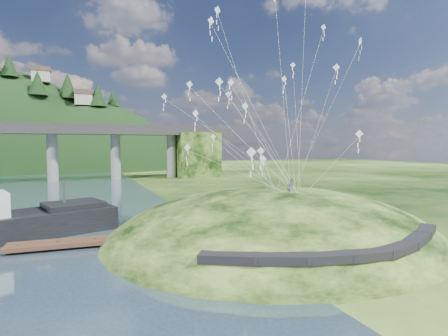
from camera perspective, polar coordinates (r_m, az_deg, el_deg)
name	(u,v)px	position (r m, az deg, el deg)	size (l,w,h in m)	color
ground	(209,251)	(32.33, -2.46, -13.34)	(320.00, 320.00, 0.00)	black
grass_hill	(274,250)	(37.85, 8.18, -13.17)	(36.00, 32.00, 13.00)	black
footpath	(353,248)	(27.51, 20.26, -12.15)	(22.29, 5.84, 0.83)	black
bridge	(7,144)	(100.25, -31.97, 3.36)	(160.00, 11.00, 15.00)	#2D2B2B
wooden_dock	(95,241)	(35.86, -20.27, -11.06)	(15.21, 3.43, 1.08)	#3E2619
kite_flyers	(290,180)	(38.69, 10.78, -1.94)	(3.62, 4.71, 1.71)	#22242E
kite_swarm	(251,85)	(38.48, 4.48, 13.28)	(18.53, 16.61, 20.03)	white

